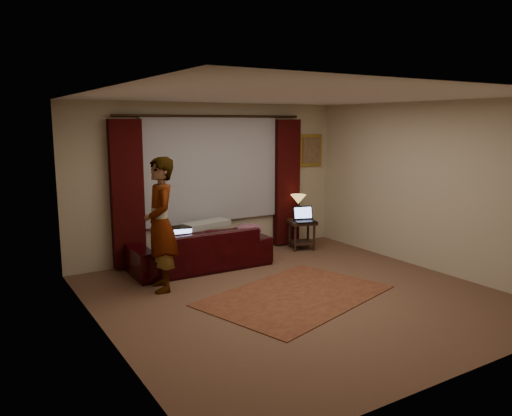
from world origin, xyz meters
The scene contains 20 objects.
floor centered at (0.00, 0.00, -0.01)m, with size 5.00×5.00×0.01m, color brown.
ceiling centered at (0.00, 0.00, 2.60)m, with size 5.00×5.00×0.02m, color silver.
wall_back centered at (0.00, 2.50, 1.30)m, with size 5.00×0.02×2.60m, color #BCAE92.
wall_front centered at (0.00, -2.50, 1.30)m, with size 5.00×0.02×2.60m, color #BCAE92.
wall_left centered at (-2.50, 0.00, 1.30)m, with size 0.02×5.00×2.60m, color #BCAE92.
wall_right centered at (2.50, 0.00, 1.30)m, with size 0.02×5.00×2.60m, color #BCAE92.
sheer_curtain centered at (0.00, 2.44, 1.50)m, with size 2.50×0.05×1.80m, color #A0A0A8.
drape_left centered at (-1.50, 2.39, 1.18)m, with size 0.50×0.14×2.30m, color black.
drape_right centered at (1.50, 2.39, 1.18)m, with size 0.50×0.14×2.30m, color black.
curtain_rod centered at (0.00, 2.39, 2.38)m, with size 0.04×0.04×3.40m, color black.
picture_frame centered at (2.10, 2.47, 1.75)m, with size 0.50×0.04×0.60m, color #B49231.
sofa centered at (-0.54, 1.83, 0.44)m, with size 2.20×0.95×0.89m, color black.
throw_blanket centered at (-0.33, 2.03, 0.89)m, with size 0.79×0.32×0.09m, color #9B9B93.
clothing_pile centered at (0.20, 1.64, 0.55)m, with size 0.50×0.39×0.21m, color brown.
laptop_sofa centered at (-0.86, 1.73, 0.56)m, with size 0.31×0.34×0.23m, color black, non-canonical shape.
area_rug centered at (-0.02, -0.01, 0.01)m, with size 2.42×1.61×0.01m, color brown.
end_table centered at (1.55, 1.97, 0.26)m, with size 0.46×0.46×0.53m, color black.
tiffany_lamp centered at (1.57, 2.12, 0.75)m, with size 0.28×0.28×0.45m, color olive, non-canonical shape.
laptop_table centered at (1.52, 1.84, 0.66)m, with size 0.37×0.40×0.27m, color black, non-canonical shape.
person centered at (-1.43, 1.17, 0.91)m, with size 0.54×0.54×1.83m, color #9B9B93.
Camera 1 is at (-3.78, -5.13, 2.28)m, focal length 35.00 mm.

